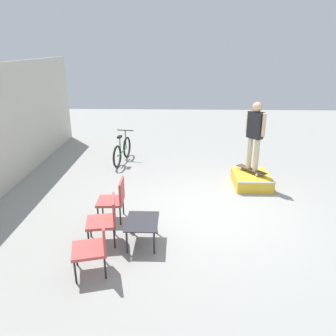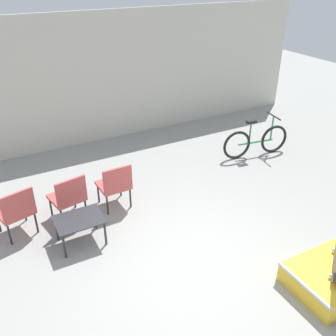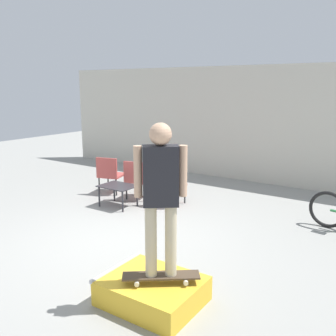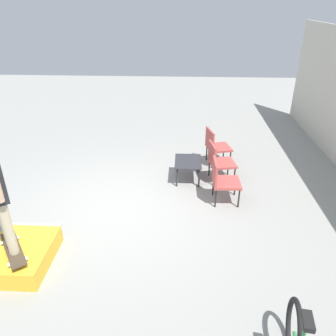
{
  "view_description": "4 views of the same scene",
  "coord_description": "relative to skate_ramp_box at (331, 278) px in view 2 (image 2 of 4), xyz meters",
  "views": [
    {
      "loc": [
        -6.32,
        0.71,
        3.37
      ],
      "look_at": [
        0.19,
        0.93,
        0.92
      ],
      "focal_mm": 35.0,
      "sensor_mm": 36.0,
      "label": 1
    },
    {
      "loc": [
        -2.23,
        -3.38,
        3.91
      ],
      "look_at": [
        0.22,
        1.18,
        1.04
      ],
      "focal_mm": 40.0,
      "sensor_mm": 36.0,
      "label": 2
    },
    {
      "loc": [
        3.81,
        -4.35,
        2.47
      ],
      "look_at": [
        0.07,
        1.25,
        1.0
      ],
      "focal_mm": 40.0,
      "sensor_mm": 36.0,
      "label": 3
    },
    {
      "loc": [
        5.11,
        1.22,
        3.56
      ],
      "look_at": [
        0.31,
        0.98,
        1.07
      ],
      "focal_mm": 35.0,
      "sensor_mm": 36.0,
      "label": 4
    }
  ],
  "objects": [
    {
      "name": "ground_plane",
      "position": [
        -1.47,
        1.17,
        -0.15
      ],
      "size": [
        24.0,
        24.0,
        0.0
      ],
      "primitive_type": "plane",
      "color": "gray"
    },
    {
      "name": "house_wall_back",
      "position": [
        -1.47,
        6.08,
        1.35
      ],
      "size": [
        12.0,
        0.06,
        3.0
      ],
      "color": "beige",
      "rests_on": "ground_plane"
    },
    {
      "name": "skate_ramp_box",
      "position": [
        0.0,
        0.0,
        0.0
      ],
      "size": [
        1.12,
        0.89,
        0.32
      ],
      "color": "gold",
      "rests_on": "ground_plane"
    },
    {
      "name": "coffee_table",
      "position": [
        -2.71,
        2.51,
        0.24
      ],
      "size": [
        0.74,
        0.57,
        0.45
      ],
      "color": "#2D2D33",
      "rests_on": "ground_plane"
    },
    {
      "name": "patio_chair_left",
      "position": [
        -3.52,
        3.16,
        0.34
      ],
      "size": [
        0.64,
        0.64,
        0.87
      ],
      "rotation": [
        0.0,
        0.0,
        3.4
      ],
      "color": "black",
      "rests_on": "ground_plane"
    },
    {
      "name": "patio_chair_center",
      "position": [
        -2.69,
        3.15,
        0.34
      ],
      "size": [
        0.61,
        0.61,
        0.87
      ],
      "rotation": [
        0.0,
        0.0,
        3.33
      ],
      "color": "black",
      "rests_on": "ground_plane"
    },
    {
      "name": "patio_chair_right",
      "position": [
        -1.87,
        3.15,
        0.34
      ],
      "size": [
        0.54,
        0.54,
        0.87
      ],
      "rotation": [
        0.0,
        0.0,
        3.17
      ],
      "color": "black",
      "rests_on": "ground_plane"
    },
    {
      "name": "bicycle",
      "position": [
        1.67,
        3.58,
        0.21
      ],
      "size": [
        1.61,
        0.52,
        0.92
      ],
      "rotation": [
        0.0,
        0.0,
        -0.15
      ],
      "color": "black",
      "rests_on": "ground_plane"
    }
  ]
}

